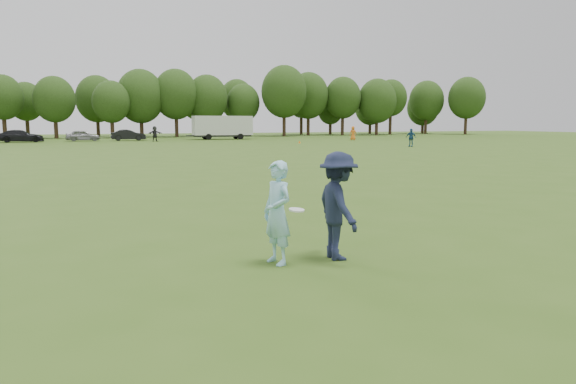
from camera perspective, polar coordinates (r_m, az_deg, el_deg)
name	(u,v)px	position (r m, az deg, el deg)	size (l,w,h in m)	color
ground	(340,248)	(10.06, 5.82, -6.24)	(200.00, 200.00, 0.00)	#375618
thrower	(277,213)	(8.78, -1.19, -2.32)	(0.65, 0.43, 1.78)	#99D8ED
defender	(338,206)	(9.12, 5.61, -1.54)	(1.24, 0.71, 1.92)	#192038
player_far_b	(411,138)	(51.65, 13.49, 5.90)	(1.03, 0.43, 1.77)	navy
player_far_c	(353,133)	(68.10, 7.24, 6.50)	(0.90, 0.58, 1.83)	orange
player_far_d	(155,134)	(65.43, -14.57, 6.28)	(1.75, 0.56, 1.88)	#272727
car_d	(21,136)	(68.52, -27.56, 5.53)	(2.04, 5.02, 1.46)	black
car_e	(83,136)	(69.19, -21.83, 5.84)	(1.64, 4.07, 1.39)	gray
car_f	(128,135)	(69.20, -17.32, 6.05)	(1.50, 4.30, 1.42)	black
field_cone	(300,142)	(58.34, 1.30, 5.59)	(0.28, 0.28, 0.30)	#E1600B
disc_in_play	(297,210)	(8.69, 0.96, -2.00)	(0.32, 0.32, 0.06)	white
cargo_trailer	(222,126)	(71.50, -7.30, 7.25)	(9.00, 2.75, 3.20)	silver
treeline	(139,97)	(86.00, -16.19, 10.08)	(130.35, 18.39, 11.74)	#332114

